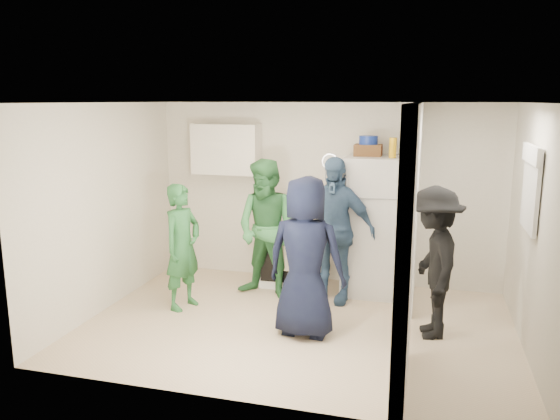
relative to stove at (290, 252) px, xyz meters
The scene contains 36 objects.
floor 1.51m from the stove, 72.52° to the right, with size 4.80×4.80×0.00m, color beige.
wall_back 0.96m from the stove, 37.41° to the left, with size 4.80×4.80×0.00m, color silver.
wall_front 3.20m from the stove, 82.00° to the right, with size 4.80×4.80×0.00m, color silver.
wall_left 2.53m from the stove, 145.16° to the right, with size 3.40×3.40×0.00m, color silver.
wall_right 3.24m from the stove, 25.82° to the right, with size 3.40×3.40×0.00m, color silver.
ceiling 2.50m from the stove, 72.52° to the right, with size 4.80×4.80×0.00m, color white.
partition_pier_back 1.83m from the stove, ahead, with size 0.12×1.20×2.50m, color silver.
partition_pier_front 3.06m from the stove, 56.55° to the right, with size 0.12×1.20×2.50m, color silver.
partition_header 2.82m from the stove, 40.02° to the right, with size 0.12×1.00×0.40m, color silver.
stove is the anchor object (origin of this frame).
upper_cabinet 1.70m from the stove, behind, with size 0.95×0.34×0.70m, color silver.
fridge 1.21m from the stove, ahead, with size 0.75×0.73×1.82m, color silver.
wicker_basket 1.77m from the stove, ahead, with size 0.35×0.25×0.15m, color brown.
blue_bowl 1.87m from the stove, ahead, with size 0.24×0.24×0.11m, color navy.
yellow_cup_stack_top 2.01m from the stove, ahead, with size 0.09×0.09×0.25m, color yellow.
wall_clock 1.37m from the stove, 32.78° to the left, with size 0.22×0.22×0.03m, color white.
spice_shelf 1.03m from the stove, 32.98° to the left, with size 0.35×0.08×0.03m, color olive.
nook_window 3.27m from the stove, 22.59° to the right, with size 0.03×0.70×0.80m, color black.
nook_window_frame 3.26m from the stove, 22.70° to the right, with size 0.04×0.76×0.86m, color white.
nook_valance 3.38m from the stove, 22.89° to the right, with size 0.04×0.82×0.18m, color white.
yellow_cup_stack_stove 0.63m from the stove, 118.61° to the right, with size 0.09×0.09×0.25m, color yellow.
red_cup 0.60m from the stove, 42.27° to the right, with size 0.09×0.09×0.12m, color #B41B0C.
person_green_left 1.62m from the stove, 131.62° to the right, with size 0.56×0.37×1.55m, color #296736.
person_green_center 0.73m from the stove, 106.04° to the right, with size 0.87×0.68×1.80m, color #388040.
person_denim 0.94m from the stove, 34.50° to the right, with size 1.08×0.45×1.85m, color #3D5F85.
person_navy 1.74m from the stove, 70.43° to the right, with size 0.86×0.56×1.76m, color black.
person_nook 2.29m from the stove, 33.33° to the right, with size 1.06×0.61×1.65m, color black.
bottle_a 0.67m from the stove, 157.51° to the left, with size 0.06×0.06×0.28m, color brown.
bottle_b 0.65m from the stove, 155.55° to the right, with size 0.07×0.07×0.32m, color #164421.
bottle_c 0.63m from the stove, 122.91° to the left, with size 0.07×0.07×0.30m, color #9EA0AB.
bottle_d 0.61m from the stove, 52.95° to the right, with size 0.06×0.06×0.31m, color #5A520F.
bottle_e 0.62m from the stove, 53.66° to the left, with size 0.07×0.07×0.26m, color silver.
bottle_f 0.62m from the stove, ahead, with size 0.06×0.06×0.29m, color #123322.
bottle_g 0.66m from the stove, 28.90° to the left, with size 0.07×0.07×0.26m, color olive.
bottle_h 0.71m from the stove, 159.26° to the right, with size 0.06×0.06×0.33m, color #B7BBC4.
bottle_i 0.61m from the stove, 64.16° to the left, with size 0.07×0.07×0.28m, color #481F0C.
Camera 1 is at (1.33, -5.71, 2.53)m, focal length 35.00 mm.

